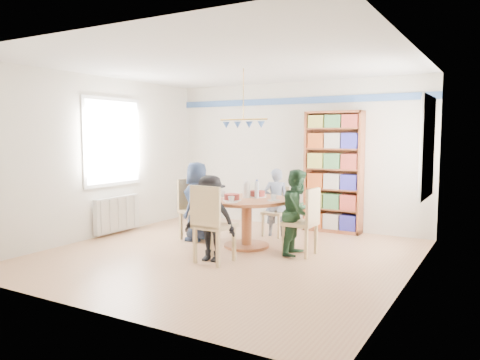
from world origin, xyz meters
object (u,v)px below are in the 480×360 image
Objects in this scene: chair_near at (211,221)px; person_right at (298,212)px; person_left at (197,201)px; person_far at (276,202)px; chair_left at (193,206)px; person_near at (210,218)px; chair_far at (277,208)px; bookshelf at (334,173)px; radiator at (117,214)px; chair_right at (305,219)px; dining_table at (247,211)px.

person_right is at bearing 51.33° from chair_near.
person_left is 1.11× the size of person_far.
person_near is at bearing -44.78° from chair_left.
chair_far is 0.73× the size of person_far.
chair_left is 0.78× the size of person_left.
chair_far is at bearing -133.44° from bookshelf.
person_left is at bearing 83.70° from person_right.
person_near is at bearing -106.76° from bookshelf.
radiator is 1.19× the size of chair_far.
bookshelf is (1.71, 1.76, 0.41)m from person_left.
chair_near is 0.90× the size of person_near.
chair_far is at bearing 82.48° from person_near.
bookshelf is (0.73, 0.77, 0.59)m from chair_far.
radiator is 0.86× the size of person_far.
chair_left is 0.81× the size of person_right.
chair_right is 1.91m from person_left.
dining_table is 1.01× the size of person_left.
radiator is 0.81× the size of person_right.
bookshelf is at bearing -152.21° from person_far.
chair_near is (0.04, -1.06, 0.03)m from dining_table.
chair_right is at bearing 112.68° from person_far.
person_right is at bearing 40.25° from person_near.
person_far is 1.19m from bookshelf.
chair_near is 0.91× the size of person_far.
bookshelf reaches higher than chair_far.
chair_right is 0.14m from person_right.
person_left is 2.48m from bookshelf.
person_left reaches higher than person_near.
chair_right is 0.79× the size of person_right.
chair_right is 0.84× the size of person_far.
person_right is 1.28m from person_far.
chair_far is (1.10, 0.93, -0.08)m from chair_left.
bookshelf reaches higher than chair_near.
chair_far is at bearing 89.91° from chair_near.
dining_table is at bearing -92.63° from chair_far.
person_near reaches higher than person_far.
person_right is (-0.12, 0.01, 0.08)m from chair_right.
dining_table is 1.30× the size of chair_left.
chair_far is 0.66× the size of person_left.
radiator is 2.46m from dining_table.
radiator is 1.43m from chair_left.
chair_near is at bearing -87.72° from dining_table.
radiator is 0.78× the size of person_left.
bookshelf is at bearing 68.27° from person_near.
person_left is at bearing 23.04° from person_far.
person_far is 0.98× the size of person_near.
person_near is (-0.04, -0.95, 0.03)m from dining_table.
person_right reaches higher than person_far.
person_far reaches higher than chair_near.
chair_far is (-0.94, 1.04, -0.07)m from chair_right.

